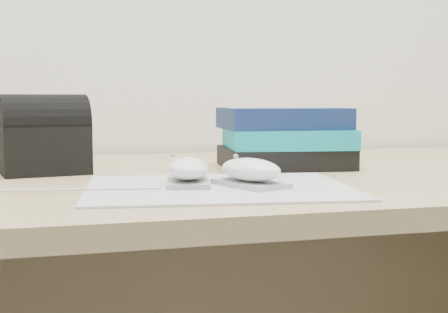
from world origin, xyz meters
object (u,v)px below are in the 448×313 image
object	(u,v)px
desk	(236,291)
book_stack	(285,138)
pouch	(45,135)
mouse_rear	(188,171)
mouse_front	(251,172)

from	to	relation	value
desk	book_stack	world-z (taller)	book_stack
desk	pouch	distance (m)	0.45
mouse_rear	mouse_front	world-z (taller)	same
mouse_rear	book_stack	xyz separation A→B (m)	(0.23, 0.21, 0.03)
desk	mouse_rear	bearing A→B (deg)	-121.81
mouse_rear	pouch	distance (m)	0.30
desk	pouch	size ratio (longest dim) A/B	10.30
desk	mouse_rear	xyz separation A→B (m)	(-0.14, -0.22, 0.26)
mouse_rear	mouse_front	distance (m)	0.09
pouch	book_stack	bearing A→B (deg)	-1.14
book_stack	desk	bearing A→B (deg)	169.84
desk	mouse_front	world-z (taller)	mouse_front
desk	mouse_front	bearing A→B (deg)	-101.87
mouse_rear	mouse_front	size ratio (longest dim) A/B	0.96
desk	book_stack	bearing A→B (deg)	-10.16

